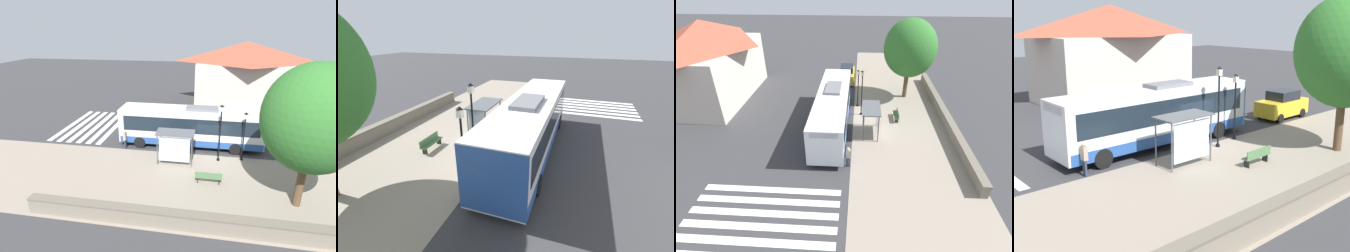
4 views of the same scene
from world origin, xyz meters
The scene contains 10 objects.
ground_plane centered at (0.00, 0.00, 0.00)m, with size 120.00×120.00×0.00m, color #353538.
sidewalk_plaza centered at (-4.50, 0.00, 0.01)m, with size 9.00×44.00×0.02m.
crosswalk_stripes centered at (5.00, 12.44, 0.00)m, with size 9.00×5.25×0.01m.
stone_wall centered at (-8.55, 0.00, 0.51)m, with size 0.60×20.00×1.00m.
bus centered at (1.80, 1.89, 1.83)m, with size 2.75×12.17×3.53m.
bus_shelter centered at (-1.67, 2.78, 2.05)m, with size 1.52×2.86×2.51m.
pedestrian centered at (0.17, 7.35, 0.98)m, with size 0.34×0.22×1.67m.
bench centered at (-4.08, 0.19, 0.48)m, with size 0.40×1.78×0.88m.
street_lamp_near centered at (-0.72, -0.51, 2.69)m, with size 0.28×0.28×4.55m.
street_lamp_far centered at (-0.34, -2.30, 2.36)m, with size 0.28×0.28×3.96m.
Camera 2 is at (4.38, -10.10, 6.79)m, focal length 24.00 mm.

